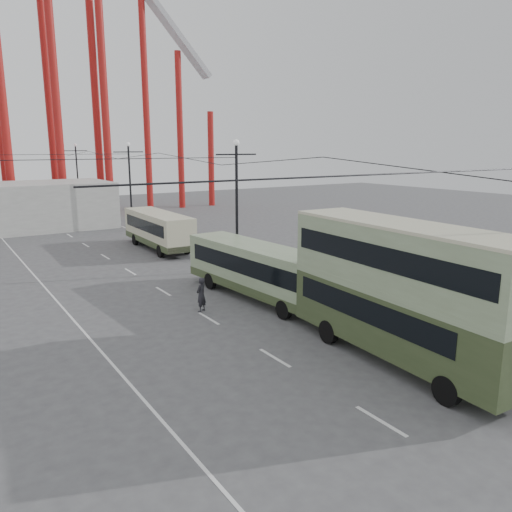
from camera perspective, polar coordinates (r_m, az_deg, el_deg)
ground at (r=19.55m, az=11.70°, el=-14.66°), size 160.00×160.00×0.00m
road_markings at (r=35.04m, az=-12.70°, el=-2.50°), size 12.52×120.00×0.01m
lamp_post_mid at (r=35.42m, az=-2.21°, el=5.66°), size 3.20×0.44×9.32m
lamp_post_far at (r=55.36m, az=-14.17°, el=7.70°), size 3.20×0.44×9.32m
lamp_post_distant at (r=76.44m, az=-19.72°, el=8.54°), size 3.20×0.44×9.32m
roller_coaster at (r=71.18m, az=-26.63°, el=22.56°), size 52.95×5.00×55.48m
fairground_shed at (r=59.83m, az=-26.90°, el=4.97°), size 22.00×10.00×5.00m
double_decker_bus at (r=21.11m, az=16.31°, el=-3.32°), size 3.29×11.01×5.84m
single_decker_green at (r=29.31m, az=0.16°, el=-1.47°), size 3.35×11.41×3.18m
single_decker_cream at (r=44.49m, az=-11.10°, el=3.07°), size 2.83×10.38×3.21m
pedestrian at (r=27.30m, az=-6.29°, el=-4.43°), size 0.83×0.74×1.91m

